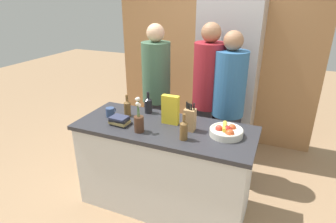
# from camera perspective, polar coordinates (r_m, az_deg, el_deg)

# --- Properties ---
(ground_plane) EXTENTS (14.00, 14.00, 0.00)m
(ground_plane) POSITION_cam_1_polar(r_m,az_deg,el_deg) (3.19, -0.66, -17.91)
(ground_plane) COLOR #A37F5B
(kitchen_island) EXTENTS (1.73, 0.71, 0.91)m
(kitchen_island) POSITION_cam_1_polar(r_m,az_deg,el_deg) (2.91, -0.70, -11.09)
(kitchen_island) COLOR silver
(kitchen_island) RESTS_ON ground_plane
(back_wall_wood) EXTENTS (2.93, 0.12, 2.60)m
(back_wall_wood) POSITION_cam_1_polar(r_m,az_deg,el_deg) (4.20, 9.29, 11.80)
(back_wall_wood) COLOR #AD7A4C
(back_wall_wood) RESTS_ON ground_plane
(refrigerator) EXTENTS (0.76, 0.62, 2.04)m
(refrigerator) POSITION_cam_1_polar(r_m,az_deg,el_deg) (3.86, 12.02, 6.35)
(refrigerator) COLOR #B7B7BC
(refrigerator) RESTS_ON ground_plane
(fruit_bowl) EXTENTS (0.30, 0.30, 0.10)m
(fruit_bowl) POSITION_cam_1_polar(r_m,az_deg,el_deg) (2.55, 11.81, -3.97)
(fruit_bowl) COLOR silver
(fruit_bowl) RESTS_ON kitchen_island
(knife_block) EXTENTS (0.10, 0.09, 0.27)m
(knife_block) POSITION_cam_1_polar(r_m,az_deg,el_deg) (2.58, 4.43, -1.60)
(knife_block) COLOR tan
(knife_block) RESTS_ON kitchen_island
(flower_vase) EXTENTS (0.09, 0.09, 0.33)m
(flower_vase) POSITION_cam_1_polar(r_m,az_deg,el_deg) (2.56, -5.93, -2.08)
(flower_vase) COLOR #4C2D1E
(flower_vase) RESTS_ON kitchen_island
(cereal_box) EXTENTS (0.17, 0.06, 0.29)m
(cereal_box) POSITION_cam_1_polar(r_m,az_deg,el_deg) (2.69, 0.49, 0.35)
(cereal_box) COLOR yellow
(cereal_box) RESTS_ON kitchen_island
(coffee_mug) EXTENTS (0.09, 0.13, 0.09)m
(coffee_mug) POSITION_cam_1_polar(r_m,az_deg,el_deg) (2.95, -11.61, -0.11)
(coffee_mug) COLOR #334770
(coffee_mug) RESTS_ON kitchen_island
(book_stack) EXTENTS (0.20, 0.15, 0.08)m
(book_stack) POSITION_cam_1_polar(r_m,az_deg,el_deg) (2.75, -9.77, -1.87)
(book_stack) COLOR #232328
(book_stack) RESTS_ON kitchen_island
(bottle_oil) EXTENTS (0.07, 0.07, 0.23)m
(bottle_oil) POSITION_cam_1_polar(r_m,az_deg,el_deg) (2.91, -8.26, 0.79)
(bottle_oil) COLOR brown
(bottle_oil) RESTS_ON kitchen_island
(bottle_vinegar) EXTENTS (0.07, 0.07, 0.24)m
(bottle_vinegar) POSITION_cam_1_polar(r_m,az_deg,el_deg) (2.42, 3.21, -3.67)
(bottle_vinegar) COLOR brown
(bottle_vinegar) RESTS_ON kitchen_island
(bottle_wine) EXTENTS (0.08, 0.08, 0.23)m
(bottle_wine) POSITION_cam_1_polar(r_m,az_deg,el_deg) (2.97, -4.03, 1.40)
(bottle_wine) COLOR black
(bottle_wine) RESTS_ON kitchen_island
(person_at_sink) EXTENTS (0.34, 0.34, 1.78)m
(person_at_sink) POSITION_cam_1_polar(r_m,az_deg,el_deg) (3.44, -2.37, 4.55)
(person_at_sink) COLOR #383842
(person_at_sink) RESTS_ON ground_plane
(person_in_blue) EXTENTS (0.35, 0.35, 1.81)m
(person_in_blue) POSITION_cam_1_polar(r_m,az_deg,el_deg) (3.24, 8.07, 3.54)
(person_in_blue) COLOR #383842
(person_in_blue) RESTS_ON ground_plane
(person_in_red_tee) EXTENTS (0.35, 0.35, 1.75)m
(person_in_red_tee) POSITION_cam_1_polar(r_m,az_deg,el_deg) (3.14, 12.11, 1.87)
(person_in_red_tee) COLOR #383842
(person_in_red_tee) RESTS_ON ground_plane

